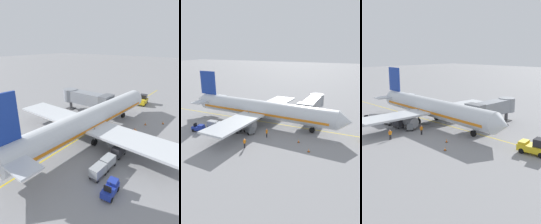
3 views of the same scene
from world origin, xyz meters
TOP-DOWN VIEW (x-y plane):
  - ground_plane at (0.00, 0.00)m, footprint 400.00×400.00m
  - gate_lead_in_line at (0.00, 0.00)m, footprint 0.24×80.00m
  - parked_airliner at (1.12, -0.65)m, footprint 30.22×37.32m
  - jet_bridge at (-6.57, 8.52)m, footprint 12.75×3.50m
  - pushback_tractor at (1.55, 22.30)m, footprint 2.76×4.65m
  - baggage_tug_lead at (10.50, -9.76)m, footprint 1.51×2.61m
  - baggage_tug_trailing at (7.18, -0.14)m, footprint 2.35×2.75m
  - baggage_cart_front at (7.82, -2.88)m, footprint 1.36×2.92m
  - baggage_cart_second_in_train at (7.95, -6.03)m, footprint 1.36×2.92m
  - baggage_cart_third_in_train at (7.93, -8.32)m, footprint 1.36×2.92m
  - ground_crew_wing_walker at (12.83, 2.33)m, footprint 0.73×0.26m
  - ground_crew_loader at (7.43, 3.77)m, footprint 0.73×0.25m
  - safety_cone_nose_left at (9.76, 12.37)m, footprint 0.36×0.36m
  - safety_cone_nose_right at (7.09, 9.82)m, footprint 0.36×0.36m

SIDE VIEW (x-z plane):
  - ground_plane at x=0.00m, z-range 0.00..0.00m
  - gate_lead_in_line at x=0.00m, z-range 0.00..0.01m
  - safety_cone_nose_left at x=9.76m, z-range -0.01..0.58m
  - safety_cone_nose_right at x=7.09m, z-range -0.01..0.58m
  - baggage_tug_lead at x=10.50m, z-range -0.10..1.52m
  - baggage_tug_trailing at x=7.18m, z-range -0.10..1.52m
  - baggage_cart_front at x=7.82m, z-range 0.16..1.74m
  - baggage_cart_second_in_train at x=7.95m, z-range 0.16..1.74m
  - baggage_cart_third_in_train at x=7.93m, z-range 0.16..1.74m
  - ground_crew_wing_walker at x=12.83m, z-range 0.11..1.80m
  - ground_crew_loader at x=7.43m, z-range 0.11..1.80m
  - pushback_tractor at x=1.55m, z-range -0.10..2.30m
  - parked_airliner at x=1.12m, z-range -2.13..8.50m
  - jet_bridge at x=-6.57m, z-range 0.96..5.94m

